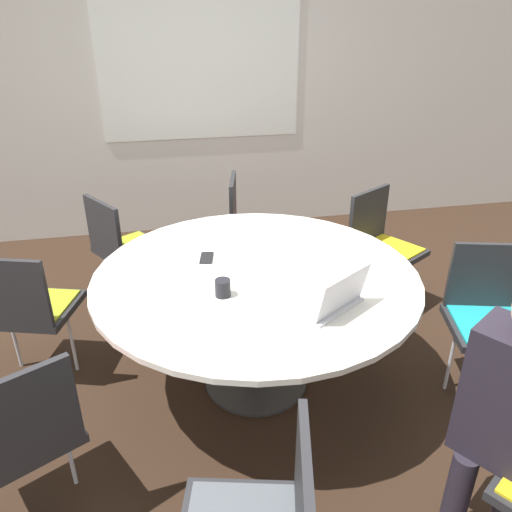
{
  "coord_description": "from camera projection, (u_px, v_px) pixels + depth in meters",
  "views": [
    {
      "loc": [
        -0.47,
        -2.29,
        1.99
      ],
      "look_at": [
        0.0,
        0.0,
        0.83
      ],
      "focal_mm": 35.0,
      "sensor_mm": 36.0,
      "label": 1
    }
  ],
  "objects": [
    {
      "name": "wall_back",
      "position": [
        201.0,
        87.0,
        4.55
      ],
      "size": [
        8.0,
        0.07,
        2.7
      ],
      "color": "silver",
      "rests_on": "ground_plane"
    },
    {
      "name": "handbag",
      "position": [
        322.0,
        257.0,
        4.15
      ],
      "size": [
        0.36,
        0.16,
        0.28
      ],
      "color": "#513319",
      "rests_on": "ground_plane"
    },
    {
      "name": "laptop",
      "position": [
        331.0,
        299.0,
        2.31
      ],
      "size": [
        0.42,
        0.39,
        0.21
      ],
      "rotation": [
        0.0,
        0.0,
        3.72
      ],
      "color": "silver",
      "rests_on": "conference_table"
    },
    {
      "name": "chair_5",
      "position": [
        27.0,
        304.0,
        2.8
      ],
      "size": [
        0.54,
        0.53,
        0.85
      ],
      "rotation": [
        0.0,
        0.0,
        12.27
      ],
      "color": "#262628",
      "rests_on": "ground_plane"
    },
    {
      "name": "conference_table",
      "position": [
        256.0,
        289.0,
        2.7
      ],
      "size": [
        1.73,
        1.73,
        0.73
      ],
      "color": "#333333",
      "rests_on": "ground_plane"
    },
    {
      "name": "chair_6",
      "position": [
        18.0,
        430.0,
        1.96
      ],
      "size": [
        0.59,
        0.58,
        0.85
      ],
      "rotation": [
        0.0,
        0.0,
        13.07
      ],
      "color": "#262628",
      "rests_on": "ground_plane"
    },
    {
      "name": "chair_1",
      "position": [
        489.0,
        310.0,
        2.75
      ],
      "size": [
        0.53,
        0.52,
        0.85
      ],
      "rotation": [
        0.0,
        0.0,
        9.16
      ],
      "color": "#262628",
      "rests_on": "ground_plane"
    },
    {
      "name": "chair_3",
      "position": [
        250.0,
        221.0,
        3.91
      ],
      "size": [
        0.5,
        0.52,
        0.85
      ],
      "rotation": [
        0.0,
        0.0,
        10.78
      ],
      "color": "#262628",
      "rests_on": "ground_plane"
    },
    {
      "name": "chair_2",
      "position": [
        381.0,
        240.0,
        3.58
      ],
      "size": [
        0.59,
        0.59,
        0.85
      ],
      "rotation": [
        0.0,
        0.0,
        9.97
      ],
      "color": "#262628",
      "rests_on": "ground_plane"
    },
    {
      "name": "cell_phone",
      "position": [
        207.0,
        258.0,
        2.81
      ],
      "size": [
        0.1,
        0.15,
        0.01
      ],
      "color": "black",
      "rests_on": "conference_table"
    },
    {
      "name": "chair_4",
      "position": [
        123.0,
        243.0,
        3.54
      ],
      "size": [
        0.59,
        0.6,
        0.85
      ],
      "rotation": [
        0.0,
        0.0,
        11.57
      ],
      "color": "#262628",
      "rests_on": "ground_plane"
    },
    {
      "name": "ground_plane",
      "position": [
        256.0,
        381.0,
        2.98
      ],
      "size": [
        16.0,
        16.0,
        0.0
      ],
      "primitive_type": "plane",
      "color": "black"
    },
    {
      "name": "coffee_cup",
      "position": [
        223.0,
        288.0,
        2.42
      ],
      "size": [
        0.08,
        0.08,
        0.09
      ],
      "color": "black",
      "rests_on": "conference_table"
    }
  ]
}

